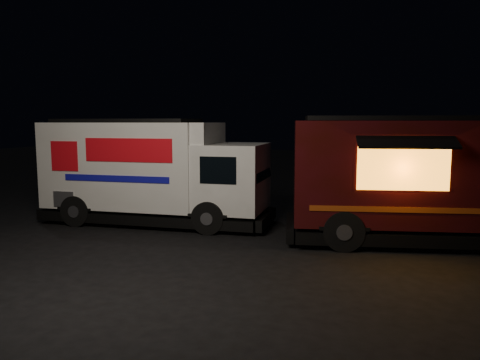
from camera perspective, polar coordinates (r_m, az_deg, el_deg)
name	(u,v)px	position (r m, az deg, el deg)	size (l,w,h in m)	color
ground	(199,250)	(11.48, -4.97, -8.54)	(80.00, 80.00, 0.00)	black
white_truck	(157,171)	(14.48, -10.11, 1.05)	(7.01, 2.39, 3.18)	white
red_truck	(423,180)	(12.84, 21.45, 0.03)	(6.96, 2.56, 3.24)	#35090F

